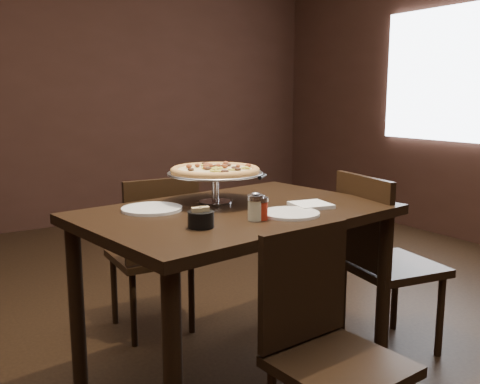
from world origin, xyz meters
TOP-DOWN VIEW (x-y plane):
  - room at (0.06, 0.03)m, footprint 6.04×7.04m
  - dining_table at (-0.08, -0.02)m, footprint 1.42×1.05m
  - pizza_stand at (-0.09, 0.15)m, footprint 0.44×0.44m
  - parmesan_shaker at (-0.13, -0.24)m, footprint 0.07×0.07m
  - pepper_flake_shaker at (-0.11, -0.25)m, footprint 0.06×0.06m
  - packet_caddy at (-0.37, -0.23)m, footprint 0.10×0.10m
  - napkin_stack at (0.22, -0.16)m, footprint 0.18×0.18m
  - plate_left at (-0.40, 0.15)m, footprint 0.26×0.26m
  - plate_near at (0.04, -0.24)m, footprint 0.24×0.24m
  - serving_spatula at (0.01, -0.09)m, footprint 0.14×0.14m
  - chair_far at (-0.17, 0.67)m, footprint 0.43×0.43m
  - chair_near at (-0.12, -0.66)m, footprint 0.43×0.43m
  - chair_side at (0.71, -0.14)m, footprint 0.50×0.50m

SIDE VIEW (x-z plane):
  - chair_near at x=-0.12m, z-range 0.04..0.90m
  - chair_far at x=-0.17m, z-range 0.04..0.93m
  - chair_side at x=0.71m, z-range 0.04..0.97m
  - dining_table at x=-0.08m, z-range 0.30..1.12m
  - plate_near at x=0.04m, z-range 0.82..0.83m
  - plate_left at x=-0.40m, z-range 0.82..0.83m
  - napkin_stack at x=0.22m, z-range 0.82..0.84m
  - packet_caddy at x=-0.37m, z-range 0.81..0.89m
  - pepper_flake_shaker at x=-0.11m, z-range 0.82..0.92m
  - parmesan_shaker at x=-0.13m, z-range 0.82..0.93m
  - serving_spatula at x=0.01m, z-range 0.95..0.97m
  - pizza_stand at x=-0.09m, z-range 0.88..1.06m
  - room at x=0.06m, z-range -0.02..2.82m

